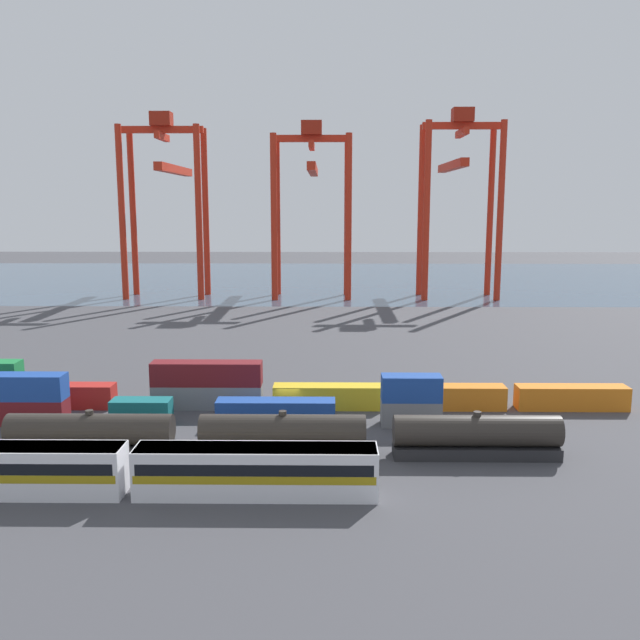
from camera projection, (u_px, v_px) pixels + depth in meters
The scene contains 19 objects.
ground_plane at pixel (302, 339), 113.08m from camera, with size 420.00×420.00×0.00m, color #424247.
harbour_water at pixel (314, 279), 203.04m from camera, with size 400.00×110.00×0.01m, color #384C60.
passenger_train at pixel (130, 468), 52.06m from camera, with size 38.18×3.14×3.90m.
freight_tank_row at pixel (283, 435), 60.06m from camera, with size 49.07×2.75×4.21m.
shipping_container_0 at pixel (8, 411), 69.27m from camera, with size 12.10×2.44×2.60m, color maroon.
shipping_container_1 at pixel (6, 387), 68.83m from camera, with size 12.10×2.44×2.60m, color #1C4299.
shipping_container_2 at pixel (142, 412), 69.10m from camera, with size 6.04×2.44×2.60m, color #146066.
shipping_container_3 at pixel (276, 412), 68.94m from camera, with size 12.10×2.44×2.60m, color #1C4299.
shipping_container_4 at pixel (411, 413), 68.77m from camera, with size 6.04×2.44×2.60m, color slate.
shipping_container_5 at pixel (411, 388), 68.34m from camera, with size 6.04×2.44×2.60m, color #1C4299.
shipping_container_8 at pixel (87, 396), 74.83m from camera, with size 6.04×2.44×2.60m, color #AD211C.
shipping_container_9 at pixel (207, 396), 74.67m from camera, with size 12.10×2.44×2.60m, color slate.
shipping_container_10 at pixel (207, 373), 74.23m from camera, with size 12.10×2.44×2.60m, color maroon.
shipping_container_11 at pixel (328, 397), 74.51m from camera, with size 12.10×2.44×2.60m, color gold.
shipping_container_12 at pixel (450, 397), 74.35m from camera, with size 12.10×2.44×2.60m, color orange.
shipping_container_13 at pixel (572, 397), 74.19m from camera, with size 12.10×2.44×2.60m, color orange.
gantry_crane_west at pixel (167, 187), 162.99m from camera, with size 19.51×35.00×43.49m.
gantry_crane_central at pixel (312, 190), 163.06m from camera, with size 18.83×37.24×41.43m.
gantry_crane_east at pixel (458, 185), 161.75m from camera, with size 18.57×33.49×44.27m.
Camera 1 is at (4.34, -70.88, 22.21)m, focal length 37.96 mm.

